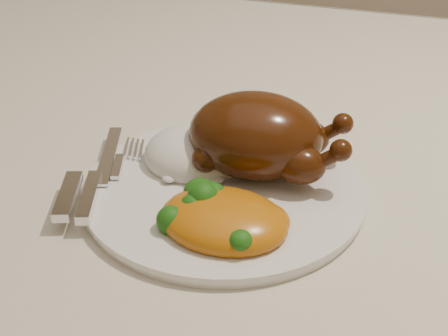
% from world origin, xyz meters
% --- Properties ---
extents(dining_table, '(1.60, 0.90, 0.76)m').
position_xyz_m(dining_table, '(0.00, 0.00, 0.67)').
color(dining_table, brown).
rests_on(dining_table, floor).
extents(tablecloth, '(1.73, 1.03, 0.18)m').
position_xyz_m(tablecloth, '(0.00, 0.00, 0.74)').
color(tablecloth, beige).
rests_on(tablecloth, dining_table).
extents(dinner_plate, '(0.32, 0.32, 0.01)m').
position_xyz_m(dinner_plate, '(-0.11, -0.13, 0.77)').
color(dinner_plate, silver).
rests_on(dinner_plate, tablecloth).
extents(roast_chicken, '(0.17, 0.12, 0.09)m').
position_xyz_m(roast_chicken, '(-0.08, -0.10, 0.82)').
color(roast_chicken, '#401A06').
rests_on(roast_chicken, dinner_plate).
extents(rice_mound, '(0.13, 0.12, 0.06)m').
position_xyz_m(rice_mound, '(-0.15, -0.10, 0.79)').
color(rice_mound, white).
rests_on(rice_mound, dinner_plate).
extents(mac_and_cheese, '(0.12, 0.09, 0.05)m').
position_xyz_m(mac_and_cheese, '(-0.09, -0.20, 0.79)').
color(mac_and_cheese, '#CA650C').
rests_on(mac_and_cheese, dinner_plate).
extents(cutlery, '(0.07, 0.18, 0.01)m').
position_xyz_m(cutlery, '(-0.23, -0.18, 0.79)').
color(cutlery, silver).
rests_on(cutlery, dinner_plate).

